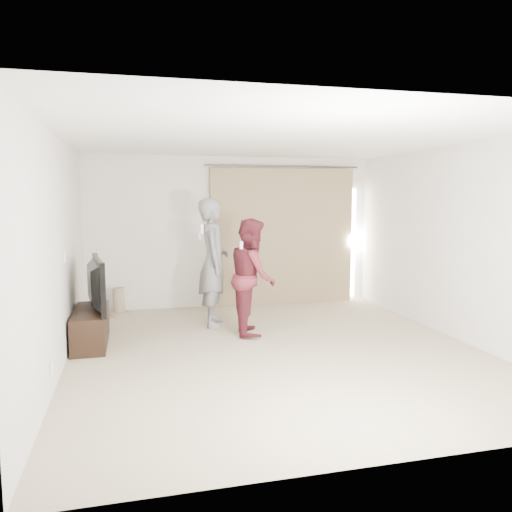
# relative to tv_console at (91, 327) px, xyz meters

# --- Properties ---
(floor) EXTENTS (5.50, 5.50, 0.00)m
(floor) POSITION_rel_tv_console_xyz_m (2.27, -0.84, -0.23)
(floor) COLOR tan
(floor) RESTS_ON ground
(wall_back) EXTENTS (5.00, 0.04, 2.60)m
(wall_back) POSITION_rel_tv_console_xyz_m (2.27, 1.91, 1.07)
(wall_back) COLOR silver
(wall_back) RESTS_ON ground
(wall_left) EXTENTS (0.04, 5.50, 2.60)m
(wall_left) POSITION_rel_tv_console_xyz_m (-0.23, -0.84, 1.07)
(wall_left) COLOR silver
(wall_left) RESTS_ON ground
(ceiling) EXTENTS (5.00, 5.50, 0.01)m
(ceiling) POSITION_rel_tv_console_xyz_m (2.27, -0.84, 2.37)
(ceiling) COLOR white
(ceiling) RESTS_ON wall_back
(curtain) EXTENTS (2.80, 0.11, 2.46)m
(curtain) POSITION_rel_tv_console_xyz_m (3.18, 1.84, 0.98)
(curtain) COLOR #947E5B
(curtain) RESTS_ON ground
(tv_console) EXTENTS (0.41, 1.18, 0.45)m
(tv_console) POSITION_rel_tv_console_xyz_m (0.00, 0.00, 0.00)
(tv_console) COLOR black
(tv_console) RESTS_ON ground
(tv) EXTENTS (0.32, 1.19, 0.68)m
(tv) POSITION_rel_tv_console_xyz_m (0.00, 0.00, 0.57)
(tv) COLOR black
(tv) RESTS_ON tv_console
(scratching_post) EXTENTS (0.34, 0.34, 0.45)m
(scratching_post) POSITION_rel_tv_console_xyz_m (0.32, 1.56, -0.04)
(scratching_post) COLOR tan
(scratching_post) RESTS_ON ground
(person_man) EXTENTS (0.56, 0.76, 1.89)m
(person_man) POSITION_rel_tv_console_xyz_m (1.71, 0.59, 0.72)
(person_man) COLOR slate
(person_man) RESTS_ON ground
(person_woman) EXTENTS (0.72, 0.87, 1.62)m
(person_woman) POSITION_rel_tv_console_xyz_m (2.16, 0.02, 0.58)
(person_woman) COLOR maroon
(person_woman) RESTS_ON ground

